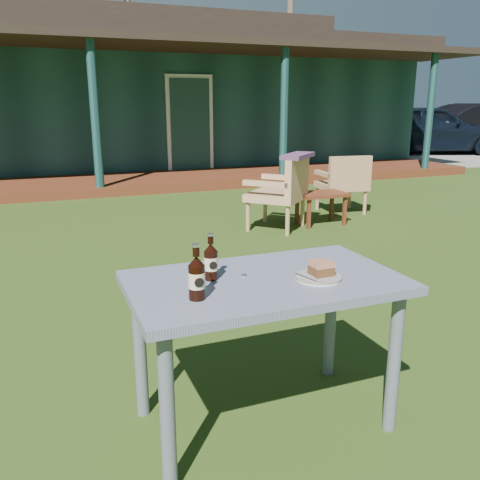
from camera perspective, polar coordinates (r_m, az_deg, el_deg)
name	(u,v)px	position (r m, az deg, el deg)	size (l,w,h in m)	color
ground	(177,302)	(3.92, -7.05, -6.95)	(80.00, 80.00, 0.00)	#334916
pavilion	(72,96)	(12.95, -18.32, 15.07)	(15.80, 8.30, 3.45)	#163A3A
gravel_strip	(445,153)	(16.62, 22.05, 9.06)	(9.00, 6.00, 0.02)	gray
tree_mid	(128,18)	(22.61, -12.48, 23.21)	(0.28, 0.28, 9.50)	brown
tree_right	(291,2)	(23.35, 5.72, 25.06)	(0.28, 0.28, 11.00)	brown
car_near	(428,129)	(16.14, 20.40, 11.61)	(1.70, 4.23, 1.44)	black
cafe_table	(265,300)	(2.28, 2.79, -6.72)	(1.20, 0.70, 0.72)	slate
plate	(318,277)	(2.26, 8.77, -4.14)	(0.20, 0.20, 0.01)	silver
cake_slice	(321,268)	(2.27, 9.11, -3.12)	(0.09, 0.09, 0.06)	#4E3119
fork	(306,278)	(2.22, 7.45, -4.25)	(0.01, 0.14, 0.00)	silver
cola_bottle_near	(211,261)	(2.21, -3.28, -2.40)	(0.06, 0.06, 0.21)	black
cola_bottle_far	(197,277)	(1.99, -4.88, -4.20)	(0.07, 0.07, 0.23)	black
bottle_cap	(244,276)	(2.27, 0.45, -4.02)	(0.03, 0.03, 0.01)	silver
armchair_left	(283,189)	(6.03, 4.84, 5.69)	(0.87, 0.87, 0.86)	tan
armchair_right	(344,181)	(7.04, 11.63, 6.51)	(0.65, 0.62, 0.79)	tan
floral_throw	(298,156)	(5.92, 6.52, 9.38)	(0.60, 0.23, 0.05)	#5C3659
side_table	(321,197)	(6.35, 9.10, 4.76)	(0.60, 0.40, 0.40)	#5F2B17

